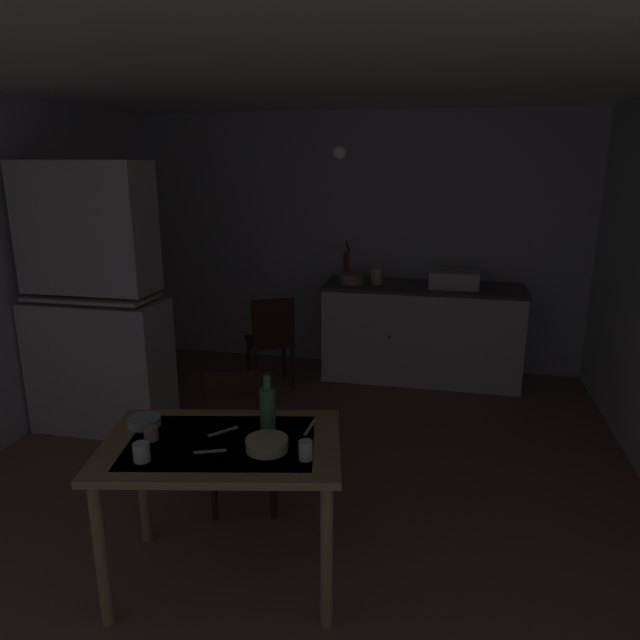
{
  "coord_description": "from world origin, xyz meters",
  "views": [
    {
      "loc": [
        0.85,
        -3.64,
        2.02
      ],
      "look_at": [
        0.09,
        -0.1,
        1.02
      ],
      "focal_mm": 32.64,
      "sensor_mm": 36.0,
      "label": 1
    }
  ],
  "objects_px": {
    "glass_bottle": "(268,408)",
    "hutch_cabinet": "(95,310)",
    "sink_basin": "(454,279)",
    "serving_bowl_wide": "(267,444)",
    "chair_far_side": "(244,436)",
    "teacup_cream": "(151,433)",
    "dining_table": "(222,462)",
    "hand_pump": "(346,264)",
    "chair_by_counter": "(271,339)",
    "mixing_bowl_counter": "(352,279)"
  },
  "relations": [
    {
      "from": "glass_bottle",
      "to": "teacup_cream",
      "type": "bearing_deg",
      "value": -156.63
    },
    {
      "from": "hand_pump",
      "to": "teacup_cream",
      "type": "height_order",
      "value": "hand_pump"
    },
    {
      "from": "hutch_cabinet",
      "to": "hand_pump",
      "type": "height_order",
      "value": "hutch_cabinet"
    },
    {
      "from": "chair_far_side",
      "to": "glass_bottle",
      "type": "distance_m",
      "value": 0.64
    },
    {
      "from": "hutch_cabinet",
      "to": "mixing_bowl_counter",
      "type": "distance_m",
      "value": 2.29
    },
    {
      "from": "teacup_cream",
      "to": "sink_basin",
      "type": "bearing_deg",
      "value": 65.56
    },
    {
      "from": "mixing_bowl_counter",
      "to": "dining_table",
      "type": "bearing_deg",
      "value": -92.67
    },
    {
      "from": "hand_pump",
      "to": "chair_far_side",
      "type": "height_order",
      "value": "hand_pump"
    },
    {
      "from": "sink_basin",
      "to": "teacup_cream",
      "type": "bearing_deg",
      "value": -114.44
    },
    {
      "from": "serving_bowl_wide",
      "to": "chair_far_side",
      "type": "bearing_deg",
      "value": 118.67
    },
    {
      "from": "hutch_cabinet",
      "to": "dining_table",
      "type": "relative_size",
      "value": 1.65
    },
    {
      "from": "teacup_cream",
      "to": "hand_pump",
      "type": "bearing_deg",
      "value": 82.73
    },
    {
      "from": "hand_pump",
      "to": "glass_bottle",
      "type": "distance_m",
      "value": 2.91
    },
    {
      "from": "mixing_bowl_counter",
      "to": "dining_table",
      "type": "relative_size",
      "value": 0.18
    },
    {
      "from": "sink_basin",
      "to": "hand_pump",
      "type": "distance_m",
      "value": 1.0
    },
    {
      "from": "hutch_cabinet",
      "to": "chair_far_side",
      "type": "height_order",
      "value": "hutch_cabinet"
    },
    {
      "from": "dining_table",
      "to": "teacup_cream",
      "type": "xyz_separation_m",
      "value": [
        -0.33,
        -0.05,
        0.14
      ]
    },
    {
      "from": "hutch_cabinet",
      "to": "glass_bottle",
      "type": "height_order",
      "value": "hutch_cabinet"
    },
    {
      "from": "dining_table",
      "to": "chair_by_counter",
      "type": "height_order",
      "value": "chair_by_counter"
    },
    {
      "from": "serving_bowl_wide",
      "to": "glass_bottle",
      "type": "relative_size",
      "value": 0.69
    },
    {
      "from": "hutch_cabinet",
      "to": "hand_pump",
      "type": "distance_m",
      "value": 2.31
    },
    {
      "from": "chair_far_side",
      "to": "mixing_bowl_counter",
      "type": "bearing_deg",
      "value": 84.13
    },
    {
      "from": "teacup_cream",
      "to": "chair_far_side",
      "type": "bearing_deg",
      "value": 70.85
    },
    {
      "from": "hand_pump",
      "to": "glass_bottle",
      "type": "relative_size",
      "value": 1.39
    },
    {
      "from": "dining_table",
      "to": "glass_bottle",
      "type": "xyz_separation_m",
      "value": [
        0.18,
        0.17,
        0.22
      ]
    },
    {
      "from": "hutch_cabinet",
      "to": "serving_bowl_wide",
      "type": "distance_m",
      "value": 2.3
    },
    {
      "from": "serving_bowl_wide",
      "to": "teacup_cream",
      "type": "xyz_separation_m",
      "value": [
        -0.56,
        -0.02,
        0.0
      ]
    },
    {
      "from": "glass_bottle",
      "to": "hutch_cabinet",
      "type": "bearing_deg",
      "value": 143.86
    },
    {
      "from": "hutch_cabinet",
      "to": "dining_table",
      "type": "xyz_separation_m",
      "value": [
        1.54,
        -1.42,
        -0.3
      ]
    },
    {
      "from": "hutch_cabinet",
      "to": "serving_bowl_wide",
      "type": "relative_size",
      "value": 10.49
    },
    {
      "from": "sink_basin",
      "to": "mixing_bowl_counter",
      "type": "bearing_deg",
      "value": -176.92
    },
    {
      "from": "hutch_cabinet",
      "to": "hand_pump",
      "type": "bearing_deg",
      "value": 45.59
    },
    {
      "from": "sink_basin",
      "to": "serving_bowl_wide",
      "type": "distance_m",
      "value": 3.18
    },
    {
      "from": "serving_bowl_wide",
      "to": "sink_basin",
      "type": "bearing_deg",
      "value": 74.71
    },
    {
      "from": "serving_bowl_wide",
      "to": "glass_bottle",
      "type": "distance_m",
      "value": 0.23
    },
    {
      "from": "hutch_cabinet",
      "to": "sink_basin",
      "type": "xyz_separation_m",
      "value": [
        2.61,
        1.6,
        0.03
      ]
    },
    {
      "from": "hutch_cabinet",
      "to": "chair_by_counter",
      "type": "height_order",
      "value": "hutch_cabinet"
    },
    {
      "from": "teacup_cream",
      "to": "glass_bottle",
      "type": "distance_m",
      "value": 0.56
    },
    {
      "from": "chair_far_side",
      "to": "hand_pump",
      "type": "bearing_deg",
      "value": 85.93
    },
    {
      "from": "chair_by_counter",
      "to": "mixing_bowl_counter",
      "type": "bearing_deg",
      "value": 36.71
    },
    {
      "from": "sink_basin",
      "to": "teacup_cream",
      "type": "distance_m",
      "value": 3.38
    },
    {
      "from": "sink_basin",
      "to": "mixing_bowl_counter",
      "type": "relative_size",
      "value": 2.02
    },
    {
      "from": "hutch_cabinet",
      "to": "dining_table",
      "type": "distance_m",
      "value": 2.12
    },
    {
      "from": "sink_basin",
      "to": "dining_table",
      "type": "relative_size",
      "value": 0.36
    },
    {
      "from": "hutch_cabinet",
      "to": "mixing_bowl_counter",
      "type": "height_order",
      "value": "hutch_cabinet"
    },
    {
      "from": "hutch_cabinet",
      "to": "chair_far_side",
      "type": "xyz_separation_m",
      "value": [
        1.44,
        -0.84,
        -0.47
      ]
    },
    {
      "from": "mixing_bowl_counter",
      "to": "teacup_cream",
      "type": "height_order",
      "value": "mixing_bowl_counter"
    },
    {
      "from": "sink_basin",
      "to": "teacup_cream",
      "type": "height_order",
      "value": "sink_basin"
    },
    {
      "from": "serving_bowl_wide",
      "to": "teacup_cream",
      "type": "height_order",
      "value": "teacup_cream"
    },
    {
      "from": "chair_far_side",
      "to": "teacup_cream",
      "type": "distance_m",
      "value": 0.74
    }
  ]
}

